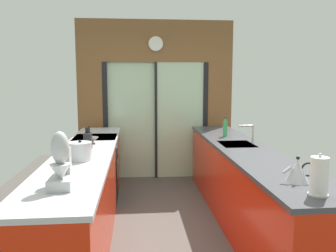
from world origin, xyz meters
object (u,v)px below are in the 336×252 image
at_px(stock_pot, 80,151).
at_px(soap_bottle, 225,128).
at_px(stand_mixer, 61,166).
at_px(kettle, 298,171).
at_px(knife_block, 88,141).
at_px(mixing_bowl, 92,140).
at_px(paper_towel_roll, 319,177).
at_px(oven_range, 96,170).

xyz_separation_m(stock_pot, soap_bottle, (1.78, 1.29, 0.02)).
xyz_separation_m(stand_mixer, kettle, (1.78, -0.03, -0.07)).
height_order(knife_block, kettle, knife_block).
relative_size(knife_block, kettle, 1.01).
relative_size(stock_pot, soap_bottle, 0.85).
distance_m(stock_pot, soap_bottle, 2.20).
relative_size(mixing_bowl, paper_towel_roll, 0.57).
bearing_deg(knife_block, oven_range, 91.22).
xyz_separation_m(stand_mixer, paper_towel_roll, (1.78, -0.34, -0.03)).
height_order(oven_range, stand_mixer, stand_mixer).
distance_m(knife_block, kettle, 2.29).
height_order(knife_block, stock_pot, knife_block).
distance_m(oven_range, kettle, 2.98).
distance_m(oven_range, stand_mixer, 2.37).
distance_m(soap_bottle, paper_towel_roll, 2.50).
bearing_deg(mixing_bowl, knife_block, -90.00).
distance_m(knife_block, stock_pot, 0.55).
bearing_deg(stand_mixer, knife_block, 90.00).
distance_m(mixing_bowl, paper_towel_roll, 2.76).
bearing_deg(stock_pot, paper_towel_roll, -34.09).
bearing_deg(oven_range, soap_bottle, -4.05).
xyz_separation_m(knife_block, kettle, (1.78, -1.44, -0.01)).
bearing_deg(stock_pot, kettle, -26.55).
bearing_deg(knife_block, mixing_bowl, 90.00).
bearing_deg(knife_block, soap_bottle, 22.61).
height_order(mixing_bowl, paper_towel_roll, paper_towel_roll).
bearing_deg(kettle, mixing_bowl, 134.72).
bearing_deg(kettle, soap_bottle, 90.05).
bearing_deg(mixing_bowl, oven_range, 92.07).
bearing_deg(soap_bottle, stock_pot, -144.04).
height_order(kettle, paper_towel_roll, paper_towel_roll).
bearing_deg(oven_range, stand_mixer, -89.54).
xyz_separation_m(oven_range, kettle, (1.80, -2.31, 0.55)).
distance_m(mixing_bowl, kettle, 2.53).
xyz_separation_m(stock_pot, paper_towel_roll, (1.78, -1.20, 0.04)).
xyz_separation_m(stand_mixer, soap_bottle, (1.78, 2.16, -0.05)).
bearing_deg(knife_block, paper_towel_roll, -44.58).
bearing_deg(knife_block, kettle, -38.94).
xyz_separation_m(knife_block, stock_pot, (-0.00, -0.55, -0.01)).
bearing_deg(mixing_bowl, stand_mixer, -90.00).
xyz_separation_m(oven_range, soap_bottle, (1.80, -0.13, 0.58)).
height_order(mixing_bowl, stock_pot, stock_pot).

